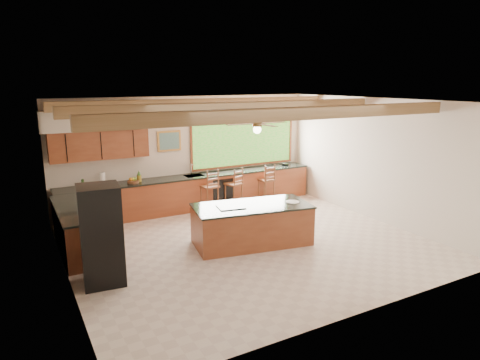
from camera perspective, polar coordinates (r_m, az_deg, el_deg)
ground at (r=9.24m, az=1.10°, el=-8.45°), size 7.20×7.20×0.00m
room_shell at (r=9.16m, az=-1.80°, el=5.69°), size 7.27×6.54×3.02m
counter_run at (r=10.95m, az=-9.25°, el=-2.58°), size 7.12×3.10×1.24m
island at (r=9.11m, az=1.57°, el=-5.92°), size 2.60×1.55×0.87m
refrigerator at (r=7.61m, az=-18.02°, el=-7.02°), size 0.74×0.72×1.73m
bar_stool_a at (r=11.47m, az=-0.72°, el=-0.63°), size 0.52×0.52×1.13m
bar_stool_b at (r=11.16m, az=-3.98°, el=-0.97°), size 0.46×0.46×1.16m
bar_stool_c at (r=11.99m, az=3.69°, el=-0.13°), size 0.44×0.44×1.10m
bar_stool_d at (r=11.98m, az=3.67°, el=-0.05°), size 0.41×0.41×1.13m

